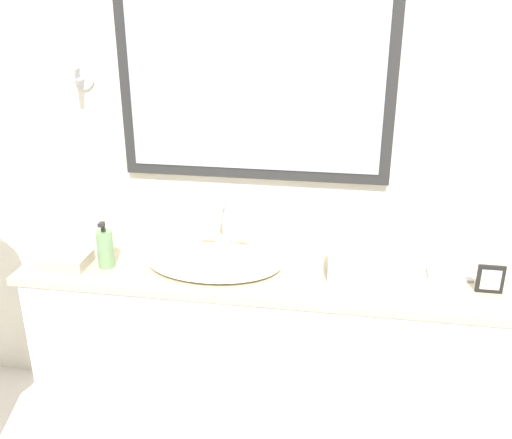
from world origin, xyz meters
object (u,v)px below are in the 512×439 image
Objects in this scene: sink_basin at (215,261)px; picture_frame at (490,279)px; appliance_box at (360,264)px; soap_bottle at (105,248)px.

picture_frame is (1.04, -0.06, 0.04)m from sink_basin.
appliance_box is at bearing 173.93° from picture_frame.
appliance_box is at bearing -0.72° from sink_basin.
sink_basin is 0.44m from soap_bottle.
sink_basin is at bearing 176.86° from picture_frame.
sink_basin is 2.26× the size of appliance_box.
soap_bottle is 1.78× the size of picture_frame.
appliance_box is at bearing 4.29° from soap_bottle.
soap_bottle is at bearing -169.06° from sink_basin.
soap_bottle is at bearing -175.71° from appliance_box.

